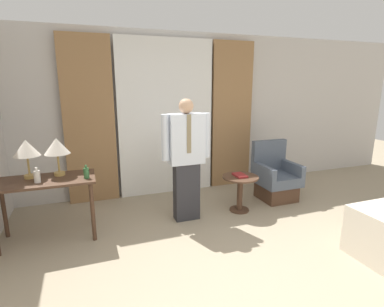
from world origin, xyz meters
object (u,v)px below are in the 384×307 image
Objects in this scene: desk at (45,189)px; armchair at (275,179)px; table_lamp_left at (26,149)px; side_table at (240,187)px; table_lamp_right at (57,147)px; book at (240,175)px; bottle_by_lamp at (37,176)px; person at (186,156)px; bottle_near_edge at (86,173)px.

armchair is (3.38, 0.18, -0.31)m from desk.
table_lamp_left is 2.86m from side_table.
table_lamp_right is 0.86× the size of side_table.
book is at bearing -4.34° from table_lamp_right.
book is at bearing 159.82° from side_table.
table_lamp_left reaches higher than bottle_by_lamp.
table_lamp_right reaches higher than bottle_by_lamp.
armchair is 1.75× the size of side_table.
book is (2.58, -0.06, -0.09)m from desk.
bottle_by_lamp is (-0.22, -0.21, -0.28)m from table_lamp_right.
desk is at bearing 59.21° from bottle_by_lamp.
table_lamp_left is at bearing 180.00° from table_lamp_right.
book is at bearing -1.23° from person.
person reaches higher than side_table.
bottle_near_edge is at bearing -178.45° from book.
bottle_by_lamp is (-0.06, -0.09, 0.19)m from desk.
armchair is at bearing 1.10° from table_lamp_right.
table_lamp_left is 0.28× the size of person.
bottle_near_edge is 2.97m from armchair.
armchair is at bearing 4.57° from bottle_by_lamp.
table_lamp_left and table_lamp_right have the same top height.
bottle_near_edge is at bearing -2.99° from bottle_by_lamp.
side_table is (-0.79, -0.25, 0.03)m from armchair.
table_lamp_right reaches higher than book.
armchair reaches higher than book.
bottle_by_lamp is 0.19× the size of armchair.
person reaches higher than table_lamp_right.
table_lamp_right is at bearing 36.01° from desk.
table_lamp_left reaches higher than book.
desk is 0.51m from table_lamp_left.
bottle_near_edge is 0.30× the size of side_table.
bottle_near_edge is (0.48, -0.12, 0.19)m from desk.
book is at bearing 0.64° from bottle_by_lamp.
table_lamp_left is 0.49× the size of armchair.
person is 3.11× the size of side_table.
person is at bearing 178.77° from book.
armchair is (3.44, 0.27, -0.50)m from bottle_by_lamp.
bottle_by_lamp is at bearing -179.36° from book.
person reaches higher than table_lamp_left.
book is (2.64, 0.03, -0.28)m from bottle_by_lamp.
bottle_by_lamp is (-0.53, 0.03, 0.01)m from bottle_near_edge.
person is (1.29, 0.07, 0.08)m from bottle_near_edge.
table_lamp_right is at bearing -178.90° from armchair.
desk is 0.51m from table_lamp_right.
bottle_near_edge is at bearing -37.74° from table_lamp_right.
armchair is (3.22, 0.06, -0.78)m from table_lamp_right.
table_lamp_right is 0.49m from bottle_near_edge.
armchair is at bearing 5.94° from bottle_near_edge.
book is (-0.80, -0.25, 0.22)m from armchair.
desk is at bearing 165.62° from bottle_near_edge.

